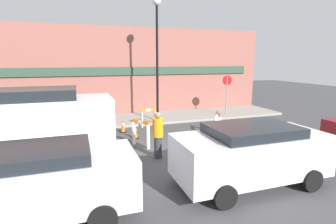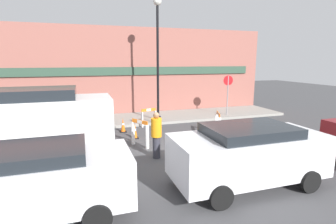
{
  "view_description": "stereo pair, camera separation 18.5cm",
  "coord_description": "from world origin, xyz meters",
  "px_view_note": "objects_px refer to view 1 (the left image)",
  "views": [
    {
      "loc": [
        -3.32,
        -8.78,
        3.45
      ],
      "look_at": [
        0.7,
        2.98,
        1.0
      ],
      "focal_mm": 28.0,
      "sensor_mm": 36.0,
      "label": 1
    },
    {
      "loc": [
        -3.14,
        -8.84,
        3.45
      ],
      "look_at": [
        0.7,
        2.98,
        1.0
      ],
      "focal_mm": 28.0,
      "sensor_mm": 36.0,
      "label": 2
    }
  ],
  "objects_px": {
    "person_worker": "(158,134)",
    "person_pedestrian": "(65,107)",
    "parked_car_0": "(32,181)",
    "work_van": "(33,120)",
    "streetlamp_post": "(157,45)",
    "stop_sign": "(227,89)",
    "parked_car_1": "(251,151)"
  },
  "relations": [
    {
      "from": "person_worker",
      "to": "person_pedestrian",
      "type": "distance_m",
      "value": 7.2
    },
    {
      "from": "stop_sign",
      "to": "parked_car_0",
      "type": "bearing_deg",
      "value": 48.09
    },
    {
      "from": "person_worker",
      "to": "person_pedestrian",
      "type": "bearing_deg",
      "value": 56.11
    },
    {
      "from": "parked_car_0",
      "to": "work_van",
      "type": "bearing_deg",
      "value": 97.34
    },
    {
      "from": "person_pedestrian",
      "to": "parked_car_1",
      "type": "xyz_separation_m",
      "value": [
        5.19,
        -9.15,
        -0.03
      ]
    },
    {
      "from": "stop_sign",
      "to": "work_van",
      "type": "height_order",
      "value": "stop_sign"
    },
    {
      "from": "streetlamp_post",
      "to": "person_worker",
      "type": "bearing_deg",
      "value": -106.51
    },
    {
      "from": "stop_sign",
      "to": "person_worker",
      "type": "height_order",
      "value": "stop_sign"
    },
    {
      "from": "stop_sign",
      "to": "person_pedestrian",
      "type": "bearing_deg",
      "value": 1.7
    },
    {
      "from": "person_worker",
      "to": "work_van",
      "type": "xyz_separation_m",
      "value": [
        -4.19,
        1.7,
        0.45
      ]
    },
    {
      "from": "person_worker",
      "to": "person_pedestrian",
      "type": "height_order",
      "value": "person_pedestrian"
    },
    {
      "from": "parked_car_1",
      "to": "work_van",
      "type": "height_order",
      "value": "work_van"
    },
    {
      "from": "person_worker",
      "to": "streetlamp_post",
      "type": "bearing_deg",
      "value": 12.14
    },
    {
      "from": "stop_sign",
      "to": "parked_car_1",
      "type": "distance_m",
      "value": 9.16
    },
    {
      "from": "parked_car_0",
      "to": "parked_car_1",
      "type": "height_order",
      "value": "parked_car_1"
    },
    {
      "from": "parked_car_0",
      "to": "parked_car_1",
      "type": "xyz_separation_m",
      "value": [
        5.48,
        0.0,
        0.03
      ]
    },
    {
      "from": "streetlamp_post",
      "to": "parked_car_0",
      "type": "height_order",
      "value": "streetlamp_post"
    },
    {
      "from": "stop_sign",
      "to": "person_worker",
      "type": "relative_size",
      "value": 1.45
    },
    {
      "from": "streetlamp_post",
      "to": "work_van",
      "type": "height_order",
      "value": "streetlamp_post"
    },
    {
      "from": "streetlamp_post",
      "to": "parked_car_0",
      "type": "xyz_separation_m",
      "value": [
        -5.16,
        -8.0,
        -3.32
      ]
    },
    {
      "from": "streetlamp_post",
      "to": "stop_sign",
      "type": "relative_size",
      "value": 2.7
    },
    {
      "from": "person_worker",
      "to": "work_van",
      "type": "bearing_deg",
      "value": 96.55
    },
    {
      "from": "person_worker",
      "to": "work_van",
      "type": "relative_size",
      "value": 0.3
    },
    {
      "from": "streetlamp_post",
      "to": "person_worker",
      "type": "distance_m",
      "value": 6.42
    },
    {
      "from": "streetlamp_post",
      "to": "person_pedestrian",
      "type": "relative_size",
      "value": 4.07
    },
    {
      "from": "parked_car_1",
      "to": "stop_sign",
      "type": "bearing_deg",
      "value": 63.01
    },
    {
      "from": "stop_sign",
      "to": "person_worker",
      "type": "bearing_deg",
      "value": 49.66
    },
    {
      "from": "streetlamp_post",
      "to": "work_van",
      "type": "bearing_deg",
      "value": -148.32
    },
    {
      "from": "parked_car_0",
      "to": "person_pedestrian",
      "type": "bearing_deg",
      "value": 88.18
    },
    {
      "from": "person_worker",
      "to": "work_van",
      "type": "height_order",
      "value": "work_van"
    },
    {
      "from": "work_van",
      "to": "parked_car_1",
      "type": "bearing_deg",
      "value": -36.36
    },
    {
      "from": "parked_car_0",
      "to": "person_worker",
      "type": "bearing_deg",
      "value": 37.4
    }
  ]
}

